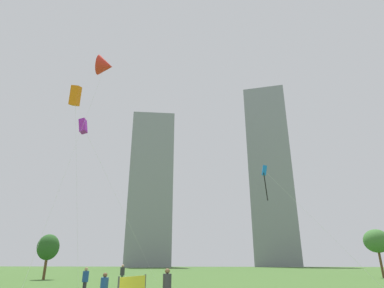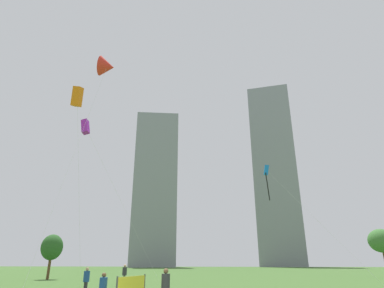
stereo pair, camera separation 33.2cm
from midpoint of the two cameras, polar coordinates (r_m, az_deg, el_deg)
name	(u,v)px [view 1 (the left image)]	position (r m, az deg, el deg)	size (l,w,h in m)	color
person_standing_0	(85,279)	(23.82, -19.13, -22.10)	(0.39, 0.39, 1.76)	#2D2D33
person_standing_2	(122,273)	(32.79, -12.79, -21.83)	(0.42, 0.42, 1.87)	#3F593F
person_standing_4	(104,288)	(16.80, -16.21, -23.76)	(0.36, 0.36, 1.62)	#1E478C
person_standing_5	(167,286)	(16.29, -5.15, -24.16)	(0.40, 0.40, 1.81)	#593372
kite_flying_0	(105,66)	(37.07, -15.64, 13.43)	(2.60, 12.29, 23.53)	silver
kite_flying_2	(83,126)	(37.93, -19.30, 3.04)	(7.93, 8.59, 17.50)	silver
kite_flying_3	(265,173)	(33.26, 12.77, -5.16)	(8.38, 3.78, 11.47)	silver
kite_flying_5	(75,96)	(35.65, -20.59, 8.14)	(2.62, 2.28, 19.58)	silver
park_tree_0	(377,241)	(54.77, 30.23, -14.91)	(3.55, 3.55, 6.58)	brown
park_tree_1	(48,247)	(47.09, -24.74, -16.59)	(2.73, 2.73, 5.51)	brown
distant_highrise_0	(151,187)	(142.43, -7.42, -7.77)	(18.60, 15.69, 66.14)	gray
distant_highrise_1	(270,172)	(160.03, 13.89, -4.99)	(19.96, 16.01, 86.53)	gray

